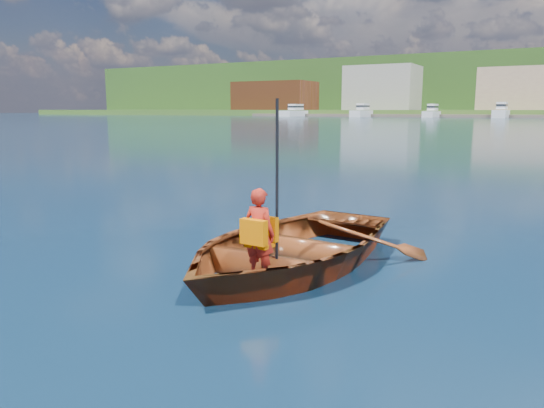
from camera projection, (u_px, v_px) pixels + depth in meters
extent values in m
plane|color=#142D44|center=(290.00, 247.00, 8.27)|extent=(600.00, 600.00, 0.00)
imported|color=brown|center=(288.00, 246.00, 7.19)|extent=(3.34, 4.45, 0.87)
imported|color=#B32216|center=(260.00, 234.00, 6.31)|extent=(0.42, 0.30, 1.11)
cube|color=#DB6D00|center=(254.00, 232.00, 6.20)|extent=(0.35, 0.13, 0.30)
cube|color=#DB6D00|center=(265.00, 228.00, 6.40)|extent=(0.35, 0.11, 0.30)
cube|color=#DB6D00|center=(260.00, 245.00, 6.33)|extent=(0.32, 0.24, 0.05)
cylinder|color=black|center=(277.00, 191.00, 6.26)|extent=(0.04, 0.04, 2.14)
cube|color=brown|center=(512.00, 116.00, 140.20)|extent=(160.05, 7.23, 0.80)
cube|color=brown|center=(275.00, 96.00, 192.06)|extent=(28.00, 16.00, 10.00)
cube|color=gray|center=(382.00, 88.00, 172.72)|extent=(22.00, 16.00, 14.00)
cube|color=#997A64|center=(535.00, 89.00, 151.53)|extent=(30.00, 16.00, 12.00)
cube|color=silver|center=(294.00, 114.00, 165.27)|extent=(3.68, 13.14, 2.00)
cube|color=silver|center=(296.00, 107.00, 166.03)|extent=(2.58, 5.91, 1.80)
cube|color=black|center=(296.00, 107.00, 166.01)|extent=(2.65, 6.18, 0.50)
cube|color=silver|center=(361.00, 114.00, 154.80)|extent=(3.24, 11.56, 2.10)
cube|color=silver|center=(363.00, 107.00, 155.41)|extent=(2.27, 5.20, 1.80)
cube|color=black|center=(363.00, 106.00, 155.39)|extent=(2.33, 5.43, 0.50)
cube|color=silver|center=(431.00, 115.00, 145.25)|extent=(2.92, 10.44, 1.85)
cube|color=silver|center=(433.00, 107.00, 145.80)|extent=(2.05, 4.70, 1.80)
cube|color=black|center=(433.00, 107.00, 145.78)|extent=(2.10, 4.91, 0.50)
cube|color=silver|center=(501.00, 114.00, 136.86)|extent=(3.27, 11.69, 2.24)
cube|color=silver|center=(502.00, 106.00, 137.47)|extent=(2.29, 5.26, 1.80)
cube|color=black|center=(502.00, 105.00, 137.45)|extent=(2.36, 5.49, 0.50)
cylinder|color=#382314|center=(345.00, 83.00, 263.90)|extent=(0.80, 0.80, 3.70)
sphere|color=#305621|center=(345.00, 73.00, 263.04)|extent=(6.91, 6.91, 6.91)
cylinder|color=#382314|center=(347.00, 100.00, 218.23)|extent=(0.80, 0.80, 2.71)
sphere|color=#305621|center=(347.00, 91.00, 217.59)|extent=(5.06, 5.06, 5.06)
cylinder|color=#382314|center=(413.00, 76.00, 262.68)|extent=(0.80, 0.80, 3.97)
sphere|color=#305621|center=(413.00, 65.00, 261.75)|extent=(7.40, 7.40, 7.40)
cylinder|color=#382314|center=(223.00, 86.00, 301.35)|extent=(0.80, 0.80, 2.77)
sphere|color=#305621|center=(223.00, 79.00, 300.70)|extent=(5.18, 5.18, 5.18)
cylinder|color=#382314|center=(261.00, 97.00, 249.00)|extent=(0.80, 0.80, 3.10)
sphere|color=#305621|center=(261.00, 88.00, 248.28)|extent=(5.79, 5.79, 5.79)
cylinder|color=#382314|center=(261.00, 88.00, 277.94)|extent=(0.80, 0.80, 3.28)
sphere|color=#305621|center=(261.00, 79.00, 277.17)|extent=(6.12, 6.12, 6.12)
cylinder|color=#382314|center=(265.00, 82.00, 299.27)|extent=(0.80, 0.80, 3.36)
sphere|color=#305621|center=(265.00, 74.00, 298.48)|extent=(6.27, 6.27, 6.27)
cylinder|color=#382314|center=(250.00, 85.00, 294.33)|extent=(0.80, 0.80, 2.84)
sphere|color=#305621|center=(250.00, 78.00, 293.67)|extent=(5.30, 5.30, 5.30)
cylinder|color=#382314|center=(230.00, 91.00, 280.41)|extent=(0.80, 0.80, 2.40)
sphere|color=#305621|center=(230.00, 85.00, 279.85)|extent=(4.48, 4.48, 4.48)
cylinder|color=#382314|center=(504.00, 70.00, 257.89)|extent=(0.80, 0.80, 2.44)
sphere|color=#305621|center=(504.00, 63.00, 257.32)|extent=(4.55, 4.55, 4.55)
cylinder|color=#382314|center=(273.00, 84.00, 290.30)|extent=(0.80, 0.80, 2.72)
sphere|color=#305621|center=(273.00, 77.00, 289.66)|extent=(5.07, 5.07, 5.07)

